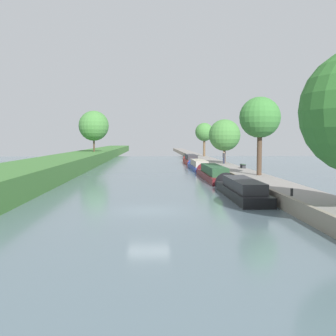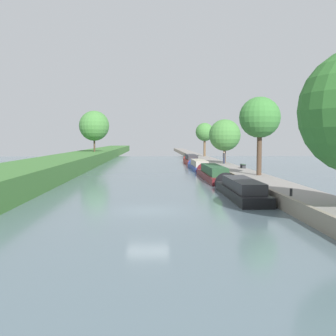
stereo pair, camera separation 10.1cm
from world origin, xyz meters
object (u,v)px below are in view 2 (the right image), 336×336
(narrowboat_maroon, at_px, (212,173))
(narrowboat_blue, at_px, (198,165))
(narrowboat_black, at_px, (239,189))
(person_walking, at_px, (224,157))
(narrowboat_red, at_px, (191,160))
(mooring_bollard_near, at_px, (291,192))
(mooring_bollard_far, at_px, (197,156))
(park_bench, at_px, (243,165))

(narrowboat_maroon, relative_size, narrowboat_blue, 1.14)
(narrowboat_black, distance_m, person_walking, 27.05)
(narrowboat_red, height_order, mooring_bollard_near, narrowboat_red)
(mooring_bollard_far, bearing_deg, narrowboat_black, -92.29)
(narrowboat_blue, bearing_deg, person_walking, -27.69)
(park_bench, bearing_deg, narrowboat_black, -103.22)
(narrowboat_maroon, distance_m, person_walking, 13.31)
(park_bench, bearing_deg, person_walking, 94.40)
(narrowboat_red, height_order, mooring_bollard_far, narrowboat_red)
(narrowboat_red, distance_m, mooring_bollard_near, 48.05)
(narrowboat_maroon, relative_size, person_walking, 8.64)
(mooring_bollard_near, bearing_deg, narrowboat_red, 92.03)
(person_walking, relative_size, mooring_bollard_far, 3.69)
(narrowboat_black, distance_m, narrowboat_maroon, 14.01)
(narrowboat_black, xyz_separation_m, park_bench, (4.16, 17.72, 0.66))
(mooring_bollard_far, height_order, park_bench, park_bench)
(mooring_bollard_near, height_order, mooring_bollard_far, same)
(mooring_bollard_near, bearing_deg, person_walking, 87.23)
(narrowboat_red, xyz_separation_m, park_bench, (4.00, -23.98, 0.56))
(person_walking, bearing_deg, narrowboat_red, 102.50)
(person_walking, bearing_deg, mooring_bollard_far, 94.65)
(narrowboat_red, relative_size, mooring_bollard_far, 25.36)
(narrowboat_blue, bearing_deg, park_bench, -69.17)
(narrowboat_red, bearing_deg, narrowboat_black, -90.22)
(narrowboat_black, relative_size, narrowboat_blue, 0.94)
(narrowboat_black, bearing_deg, person_walking, 82.63)
(narrowboat_black, relative_size, park_bench, 7.85)
(park_bench, bearing_deg, mooring_bollard_far, 94.57)
(narrowboat_blue, xyz_separation_m, park_bench, (4.14, -10.88, 0.68))
(mooring_bollard_near, bearing_deg, narrowboat_blue, 93.02)
(narrowboat_black, height_order, mooring_bollard_near, narrowboat_black)
(narrowboat_red, bearing_deg, park_bench, -80.53)
(mooring_bollard_far, bearing_deg, narrowboat_blue, -95.87)
(narrowboat_black, height_order, person_walking, person_walking)
(mooring_bollard_near, relative_size, park_bench, 0.30)
(narrowboat_maroon, height_order, mooring_bollard_near, narrowboat_maroon)
(narrowboat_black, relative_size, person_walking, 7.09)
(mooring_bollard_near, bearing_deg, mooring_bollard_far, 90.00)
(narrowboat_black, bearing_deg, park_bench, 76.78)
(person_walking, bearing_deg, narrowboat_blue, 152.31)
(person_walking, bearing_deg, mooring_bollard_near, -92.77)
(narrowboat_maroon, distance_m, mooring_bollard_near, 20.41)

